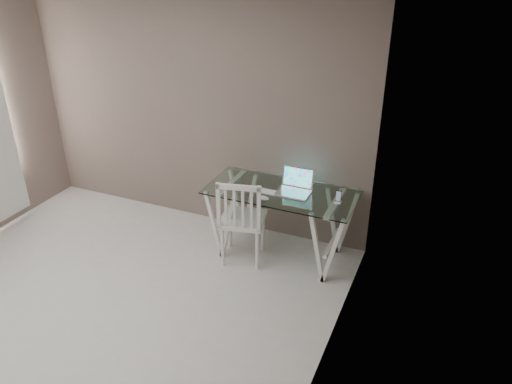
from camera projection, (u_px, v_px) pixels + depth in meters
room at (26, 146)px, 3.46m from camera, size 4.50×4.52×2.71m
desk at (281, 223)px, 5.13m from camera, size 1.50×0.70×0.75m
chair at (241, 218)px, 4.94m from camera, size 0.52×0.52×0.95m
laptop at (295, 186)px, 4.95m from camera, size 0.32×0.27×0.23m
keyboard at (264, 191)px, 4.96m from camera, size 0.27×0.12×0.01m
mouse at (263, 198)px, 4.80m from camera, size 0.12×0.07×0.04m
phone_dock at (338, 199)px, 4.74m from camera, size 0.07×0.07×0.12m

